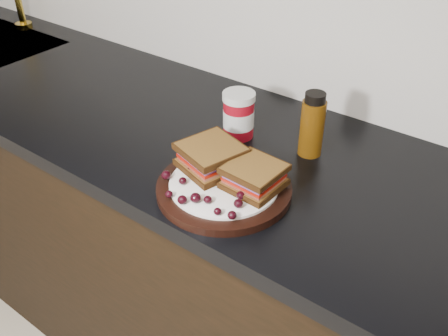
# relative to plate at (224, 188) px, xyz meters

# --- Properties ---
(base_cabinets) EXTENTS (3.96, 0.58, 0.86)m
(base_cabinets) POSITION_rel_plate_xyz_m (-0.14, 0.15, -0.48)
(base_cabinets) COLOR black
(base_cabinets) RESTS_ON ground_plane
(countertop) EXTENTS (3.98, 0.60, 0.04)m
(countertop) POSITION_rel_plate_xyz_m (-0.14, 0.15, -0.03)
(countertop) COLOR black
(countertop) RESTS_ON base_cabinets
(plate) EXTENTS (0.28, 0.28, 0.02)m
(plate) POSITION_rel_plate_xyz_m (0.00, 0.00, 0.00)
(plate) COLOR black
(plate) RESTS_ON countertop
(sandwich_left) EXTENTS (0.15, 0.15, 0.05)m
(sandwich_left) POSITION_rel_plate_xyz_m (-0.05, 0.03, 0.04)
(sandwich_left) COLOR brown
(sandwich_left) RESTS_ON plate
(sandwich_right) EXTENTS (0.11, 0.11, 0.05)m
(sandwich_right) POSITION_rel_plate_xyz_m (0.06, 0.03, 0.04)
(sandwich_right) COLOR brown
(sandwich_right) RESTS_ON plate
(grape_0) EXTENTS (0.02, 0.02, 0.02)m
(grape_0) POSITION_rel_plate_xyz_m (-0.10, -0.06, 0.02)
(grape_0) COLOR black
(grape_0) RESTS_ON plate
(grape_1) EXTENTS (0.02, 0.02, 0.02)m
(grape_1) POSITION_rel_plate_xyz_m (-0.06, -0.05, 0.02)
(grape_1) COLOR black
(grape_1) RESTS_ON plate
(grape_2) EXTENTS (0.02, 0.02, 0.01)m
(grape_2) POSITION_rel_plate_xyz_m (-0.06, -0.10, 0.02)
(grape_2) COLOR black
(grape_2) RESTS_ON plate
(grape_3) EXTENTS (0.02, 0.02, 0.02)m
(grape_3) POSITION_rel_plate_xyz_m (-0.02, -0.10, 0.02)
(grape_3) COLOR black
(grape_3) RESTS_ON plate
(grape_4) EXTENTS (0.02, 0.02, 0.02)m
(grape_4) POSITION_rel_plate_xyz_m (-0.01, -0.08, 0.02)
(grape_4) COLOR black
(grape_4) RESTS_ON plate
(grape_5) EXTENTS (0.02, 0.02, 0.02)m
(grape_5) POSITION_rel_plate_xyz_m (0.01, -0.07, 0.02)
(grape_5) COLOR black
(grape_5) RESTS_ON plate
(grape_6) EXTENTS (0.02, 0.02, 0.01)m
(grape_6) POSITION_rel_plate_xyz_m (0.05, -0.09, 0.02)
(grape_6) COLOR black
(grape_6) RESTS_ON plate
(grape_7) EXTENTS (0.02, 0.02, 0.02)m
(grape_7) POSITION_rel_plate_xyz_m (0.08, -0.08, 0.02)
(grape_7) COLOR black
(grape_7) RESTS_ON plate
(grape_8) EXTENTS (0.02, 0.02, 0.02)m
(grape_8) POSITION_rel_plate_xyz_m (0.07, -0.05, 0.02)
(grape_8) COLOR black
(grape_8) RESTS_ON plate
(grape_9) EXTENTS (0.02, 0.02, 0.02)m
(grape_9) POSITION_rel_plate_xyz_m (0.06, -0.02, 0.02)
(grape_9) COLOR black
(grape_9) RESTS_ON plate
(grape_10) EXTENTS (0.02, 0.02, 0.02)m
(grape_10) POSITION_rel_plate_xyz_m (0.09, 0.02, 0.02)
(grape_10) COLOR black
(grape_10) RESTS_ON plate
(grape_11) EXTENTS (0.02, 0.02, 0.02)m
(grape_11) POSITION_rel_plate_xyz_m (0.06, 0.02, 0.02)
(grape_11) COLOR black
(grape_11) RESTS_ON plate
(grape_12) EXTENTS (0.02, 0.02, 0.01)m
(grape_12) POSITION_rel_plate_xyz_m (0.05, 0.04, 0.02)
(grape_12) COLOR black
(grape_12) RESTS_ON plate
(grape_13) EXTENTS (0.02, 0.02, 0.02)m
(grape_13) POSITION_rel_plate_xyz_m (-0.07, 0.04, 0.02)
(grape_13) COLOR black
(grape_13) RESTS_ON plate
(grape_14) EXTENTS (0.02, 0.02, 0.02)m
(grape_14) POSITION_rel_plate_xyz_m (-0.08, 0.02, 0.02)
(grape_14) COLOR black
(grape_14) RESTS_ON plate
(grape_15) EXTENTS (0.02, 0.02, 0.02)m
(grape_15) POSITION_rel_plate_xyz_m (-0.07, -0.01, 0.02)
(grape_15) COLOR black
(grape_15) RESTS_ON plate
(grape_16) EXTENTS (0.02, 0.02, 0.01)m
(grape_16) POSITION_rel_plate_xyz_m (-0.06, 0.05, 0.02)
(grape_16) COLOR black
(grape_16) RESTS_ON plate
(grape_17) EXTENTS (0.02, 0.02, 0.02)m
(grape_17) POSITION_rel_plate_xyz_m (-0.07, 0.02, 0.02)
(grape_17) COLOR black
(grape_17) RESTS_ON plate
(grape_18) EXTENTS (0.02, 0.02, 0.02)m
(grape_18) POSITION_rel_plate_xyz_m (-0.09, -0.01, 0.02)
(grape_18) COLOR black
(grape_18) RESTS_ON plate
(condiment_jar) EXTENTS (0.10, 0.10, 0.11)m
(condiment_jar) POSITION_rel_plate_xyz_m (-0.11, 0.20, 0.05)
(condiment_jar) COLOR maroon
(condiment_jar) RESTS_ON countertop
(oil_bottle) EXTENTS (0.06, 0.06, 0.15)m
(oil_bottle) POSITION_rel_plate_xyz_m (0.07, 0.24, 0.07)
(oil_bottle) COLOR #502E08
(oil_bottle) RESTS_ON countertop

